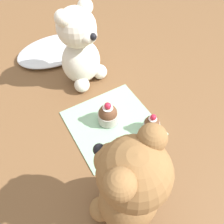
% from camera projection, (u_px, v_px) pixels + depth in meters
% --- Properties ---
extents(ground_plane, '(4.00, 4.00, 0.00)m').
position_uv_depth(ground_plane, '(112.00, 123.00, 0.65)').
color(ground_plane, brown).
extents(knitted_placemat, '(0.24, 0.23, 0.01)m').
position_uv_depth(knitted_placemat, '(112.00, 123.00, 0.65)').
color(knitted_placemat, '#8EBC99').
rests_on(knitted_placemat, ground_plane).
extents(tulle_cloth, '(0.29, 0.19, 0.03)m').
position_uv_depth(tulle_cloth, '(55.00, 50.00, 0.84)').
color(tulle_cloth, silver).
rests_on(tulle_cloth, ground_plane).
extents(teddy_bear_cream, '(0.16, 0.15, 0.26)m').
position_uv_depth(teddy_bear_cream, '(80.00, 49.00, 0.67)').
color(teddy_bear_cream, silver).
rests_on(teddy_bear_cream, ground_plane).
extents(teddy_bear_tan, '(0.17, 0.16, 0.27)m').
position_uv_depth(teddy_bear_tan, '(129.00, 186.00, 0.40)').
color(teddy_bear_tan, olive).
rests_on(teddy_bear_tan, ground_plane).
extents(cupcake_near_cream_bear, '(0.06, 0.06, 0.08)m').
position_uv_depth(cupcake_near_cream_bear, '(108.00, 115.00, 0.63)').
color(cupcake_near_cream_bear, '#B2ADA3').
rests_on(cupcake_near_cream_bear, knitted_placemat).
extents(cupcake_near_tan_bear, '(0.05, 0.05, 0.07)m').
position_uv_depth(cupcake_near_tan_bear, '(152.00, 124.00, 0.61)').
color(cupcake_near_tan_bear, '#B2ADA3').
rests_on(cupcake_near_tan_bear, knitted_placemat).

